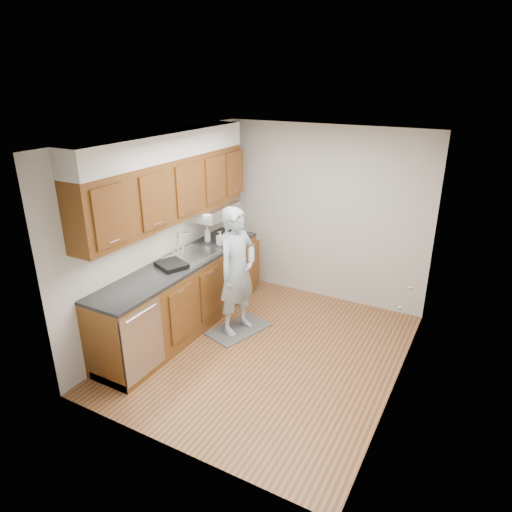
# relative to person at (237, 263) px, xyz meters

# --- Properties ---
(floor) EXTENTS (3.50, 3.50, 0.00)m
(floor) POSITION_rel_person_xyz_m (0.55, -0.27, -0.95)
(floor) COLOR #925E37
(floor) RESTS_ON ground
(ceiling) EXTENTS (3.50, 3.50, 0.00)m
(ceiling) POSITION_rel_person_xyz_m (0.55, -0.27, 1.55)
(ceiling) COLOR white
(ceiling) RESTS_ON wall_left
(wall_left) EXTENTS (0.02, 3.50, 2.50)m
(wall_left) POSITION_rel_person_xyz_m (-0.95, -0.27, 0.30)
(wall_left) COLOR #B5B3AA
(wall_left) RESTS_ON floor
(wall_right) EXTENTS (0.02, 3.50, 2.50)m
(wall_right) POSITION_rel_person_xyz_m (2.05, -0.27, 0.30)
(wall_right) COLOR #B5B3AA
(wall_right) RESTS_ON floor
(wall_back) EXTENTS (3.00, 0.02, 2.50)m
(wall_back) POSITION_rel_person_xyz_m (0.55, 1.48, 0.30)
(wall_back) COLOR #B5B3AA
(wall_back) RESTS_ON floor
(counter) EXTENTS (0.64, 2.80, 1.30)m
(counter) POSITION_rel_person_xyz_m (-0.65, -0.27, -0.46)
(counter) COLOR brown
(counter) RESTS_ON floor
(upper_cabinets) EXTENTS (0.47, 2.80, 1.21)m
(upper_cabinets) POSITION_rel_person_xyz_m (-0.78, -0.23, 1.00)
(upper_cabinets) COLOR brown
(upper_cabinets) RESTS_ON wall_left
(closet_door) EXTENTS (0.02, 1.22, 2.05)m
(closet_door) POSITION_rel_person_xyz_m (2.04, 0.03, 0.08)
(closet_door) COLOR silver
(closet_door) RESTS_ON wall_right
(floor_mat) EXTENTS (0.68, 0.90, 0.01)m
(floor_mat) POSITION_rel_person_xyz_m (0.00, 0.00, -0.94)
(floor_mat) COLOR #555557
(floor_mat) RESTS_ON floor
(person) EXTENTS (0.56, 0.73, 1.86)m
(person) POSITION_rel_person_xyz_m (0.00, 0.00, 0.00)
(person) COLOR #95ABB6
(person) RESTS_ON floor_mat
(soap_bottle_a) EXTENTS (0.11, 0.11, 0.24)m
(soap_bottle_a) POSITION_rel_person_xyz_m (-0.76, 0.48, 0.12)
(soap_bottle_a) COLOR silver
(soap_bottle_a) RESTS_ON counter
(soap_bottle_b) EXTENTS (0.12, 0.12, 0.19)m
(soap_bottle_b) POSITION_rel_person_xyz_m (-0.54, 0.46, 0.09)
(soap_bottle_b) COLOR silver
(soap_bottle_b) RESTS_ON counter
(soap_bottle_c) EXTENTS (0.16, 0.16, 0.16)m
(soap_bottle_c) POSITION_rel_person_xyz_m (-0.57, 0.67, 0.07)
(soap_bottle_c) COLOR silver
(soap_bottle_c) RESTS_ON counter
(soda_can) EXTENTS (0.07, 0.07, 0.12)m
(soda_can) POSITION_rel_person_xyz_m (-0.42, 0.40, 0.05)
(soda_can) COLOR red
(soda_can) RESTS_ON counter
(dish_rack) EXTENTS (0.45, 0.42, 0.06)m
(dish_rack) POSITION_rel_person_xyz_m (-0.64, -0.47, 0.02)
(dish_rack) COLOR black
(dish_rack) RESTS_ON counter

